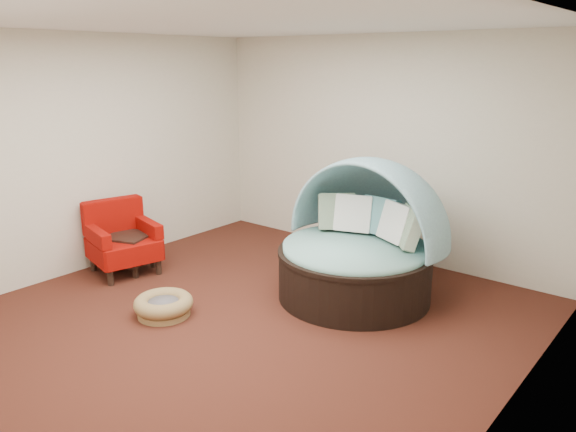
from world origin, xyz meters
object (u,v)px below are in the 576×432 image
Objects in this scene: canopy_daybed at (361,234)px; side_table at (130,248)px; red_armchair at (122,240)px; pet_basket at (164,305)px.

side_table is (-2.55, -1.13, -0.40)m from canopy_daybed.
red_armchair is 0.13m from side_table.
pet_basket is 0.69× the size of red_armchair.
side_table reaches higher than pet_basket.
canopy_daybed reaches higher than pet_basket.
canopy_daybed is at bearing 23.92° from side_table.
canopy_daybed reaches higher than side_table.
pet_basket is at bearing -5.70° from red_armchair.
side_table is (-1.30, 0.55, 0.19)m from pet_basket.
pet_basket is 1.43m from side_table.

